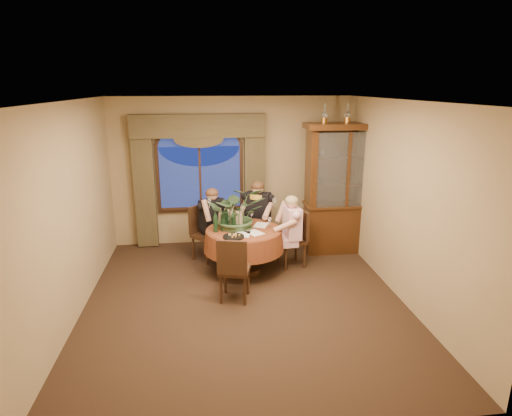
{
  "coord_description": "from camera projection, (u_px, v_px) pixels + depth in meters",
  "views": [
    {
      "loc": [
        -0.51,
        -5.54,
        2.99
      ],
      "look_at": [
        0.28,
        0.97,
        1.1
      ],
      "focal_mm": 30.0,
      "sensor_mm": 36.0,
      "label": 1
    }
  ],
  "objects": [
    {
      "name": "wine_bottle_0",
      "position": [
        226.0,
        216.0,
        7.02
      ],
      "size": [
        0.07,
        0.07,
        0.33
      ],
      "primitive_type": "cylinder",
      "color": "black",
      "rests_on": "dining_table"
    },
    {
      "name": "chair_right",
      "position": [
        291.0,
        239.0,
        7.24
      ],
      "size": [
        0.5,
        0.5,
        0.96
      ],
      "primitive_type": "cube",
      "rotation": [
        0.0,
        0.0,
        -4.5
      ],
      "color": "black",
      "rests_on": "floor"
    },
    {
      "name": "wine_bottle_5",
      "position": [
        223.0,
        221.0,
        6.78
      ],
      "size": [
        0.07,
        0.07,
        0.33
      ],
      "primitive_type": "cylinder",
      "color": "black",
      "rests_on": "dining_table"
    },
    {
      "name": "wine_glass_person_back",
      "position": [
        226.0,
        218.0,
        7.17
      ],
      "size": [
        0.07,
        0.07,
        0.18
      ],
      "primitive_type": null,
      "color": "silver",
      "rests_on": "dining_table"
    },
    {
      "name": "drapery_right",
      "position": [
        255.0,
        184.0,
        8.16
      ],
      "size": [
        0.38,
        0.14,
        2.32
      ],
      "primitive_type": "cube",
      "color": "#433B23",
      "rests_on": "floor"
    },
    {
      "name": "wine_glass_person_scarf",
      "position": [
        251.0,
        216.0,
        7.28
      ],
      "size": [
        0.07,
        0.07,
        0.18
      ],
      "primitive_type": null,
      "color": "silver",
      "rests_on": "dining_table"
    },
    {
      "name": "tasting_paper_2",
      "position": [
        243.0,
        234.0,
        6.66
      ],
      "size": [
        0.27,
        0.34,
        0.0
      ],
      "primitive_type": "cube",
      "rotation": [
        0.0,
        0.0,
        -0.2
      ],
      "color": "white",
      "rests_on": "dining_table"
    },
    {
      "name": "oil_lamp_center",
      "position": [
        348.0,
        113.0,
        7.37
      ],
      "size": [
        0.11,
        0.11,
        0.34
      ],
      "primitive_type": null,
      "color": "#A5722D",
      "rests_on": "china_cabinet"
    },
    {
      "name": "china_cabinet",
      "position": [
        343.0,
        189.0,
        7.74
      ],
      "size": [
        1.45,
        0.57,
        2.36
      ],
      "primitive_type": "cube",
      "color": "#321B0C",
      "rests_on": "floor"
    },
    {
      "name": "oil_lamp_right",
      "position": [
        370.0,
        113.0,
        7.42
      ],
      "size": [
        0.11,
        0.11,
        0.34
      ],
      "primitive_type": null,
      "color": "#A5722D",
      "rests_on": "china_cabinet"
    },
    {
      "name": "arched_transom",
      "position": [
        199.0,
        137.0,
        7.84
      ],
      "size": [
        1.6,
        0.06,
        0.44
      ],
      "primitive_type": null,
      "color": "navy",
      "rests_on": "wall_back"
    },
    {
      "name": "chair_front_left",
      "position": [
        235.0,
        268.0,
        6.09
      ],
      "size": [
        0.51,
        0.51,
        0.96
      ],
      "primitive_type": "cube",
      "rotation": [
        0.0,
        0.0,
        -0.24
      ],
      "color": "black",
      "rests_on": "floor"
    },
    {
      "name": "chair_back_right",
      "position": [
        256.0,
        227.0,
        7.84
      ],
      "size": [
        0.54,
        0.54,
        0.96
      ],
      "primitive_type": "cube",
      "rotation": [
        0.0,
        0.0,
        -3.48
      ],
      "color": "black",
      "rests_on": "floor"
    },
    {
      "name": "wall_back",
      "position": [
        232.0,
        172.0,
        8.17
      ],
      "size": [
        4.5,
        0.0,
        4.5
      ],
      "primitive_type": "plane",
      "rotation": [
        1.57,
        0.0,
        0.0
      ],
      "color": "#9A8559",
      "rests_on": "ground"
    },
    {
      "name": "window",
      "position": [
        200.0,
        178.0,
        8.06
      ],
      "size": [
        1.62,
        0.1,
        1.32
      ],
      "primitive_type": null,
      "color": "navy",
      "rests_on": "wall_back"
    },
    {
      "name": "tasting_paper_0",
      "position": [
        254.0,
        233.0,
        6.73
      ],
      "size": [
        0.33,
        0.36,
        0.0
      ],
      "primitive_type": "cube",
      "rotation": [
        0.0,
        0.0,
        0.52
      ],
      "color": "white",
      "rests_on": "dining_table"
    },
    {
      "name": "wall_right",
      "position": [
        402.0,
        202.0,
        6.04
      ],
      "size": [
        0.0,
        5.0,
        5.0
      ],
      "primitive_type": "plane",
      "rotation": [
        1.57,
        0.0,
        -1.57
      ],
      "color": "#9A8559",
      "rests_on": "ground"
    },
    {
      "name": "drapery_left",
      "position": [
        145.0,
        186.0,
        7.92
      ],
      "size": [
        0.38,
        0.14,
        2.32
      ],
      "primitive_type": "cube",
      "color": "#433B23",
      "rests_on": "floor"
    },
    {
      "name": "wine_bottle_1",
      "position": [
        232.0,
        218.0,
        6.92
      ],
      "size": [
        0.07,
        0.07,
        0.33
      ],
      "primitive_type": "cylinder",
      "color": "tan",
      "rests_on": "dining_table"
    },
    {
      "name": "tasting_paper_1",
      "position": [
        261.0,
        225.0,
        7.1
      ],
      "size": [
        0.31,
        0.36,
        0.0
      ],
      "primitive_type": "cube",
      "rotation": [
        0.0,
        0.0,
        -0.39
      ],
      "color": "white",
      "rests_on": "dining_table"
    },
    {
      "name": "wine_bottle_3",
      "position": [
        233.0,
        221.0,
        6.8
      ],
      "size": [
        0.07,
        0.07,
        0.33
      ],
      "primitive_type": "cylinder",
      "color": "black",
      "rests_on": "dining_table"
    },
    {
      "name": "floor",
      "position": [
        245.0,
        300.0,
        6.17
      ],
      "size": [
        5.0,
        5.0,
        0.0
      ],
      "primitive_type": "plane",
      "color": "black",
      "rests_on": "ground"
    },
    {
      "name": "oil_lamp_left",
      "position": [
        325.0,
        113.0,
        7.32
      ],
      "size": [
        0.11,
        0.11,
        0.34
      ],
      "primitive_type": null,
      "color": "#A5722D",
      "rests_on": "china_cabinet"
    },
    {
      "name": "wine_bottle_4",
      "position": [
        215.0,
        222.0,
        6.73
      ],
      "size": [
        0.07,
        0.07,
        0.33
      ],
      "primitive_type": "cylinder",
      "color": "black",
      "rests_on": "dining_table"
    },
    {
      "name": "olive_bowl",
      "position": [
        248.0,
        229.0,
        6.86
      ],
      "size": [
        0.14,
        0.14,
        0.04
      ],
      "primitive_type": "imported",
      "color": "#42542D",
      "rests_on": "dining_table"
    },
    {
      "name": "ceiling",
      "position": [
        243.0,
        101.0,
        5.4
      ],
      "size": [
        5.0,
        5.0,
        0.0
      ],
      "primitive_type": "plane",
      "rotation": [
        3.14,
        0.0,
        0.0
      ],
      "color": "white",
      "rests_on": "wall_back"
    },
    {
      "name": "person_back",
      "position": [
        212.0,
        224.0,
        7.49
      ],
      "size": [
        0.63,
        0.62,
        1.3
      ],
      "primitive_type": null,
      "rotation": [
        0.0,
        0.0,
        -2.48
      ],
      "color": "black",
      "rests_on": "floor"
    },
    {
      "name": "swag_valance",
      "position": [
        198.0,
        126.0,
        7.71
      ],
      "size": [
        2.45,
        0.16,
        0.42
      ],
      "primitive_type": null,
      "color": "#433B23",
      "rests_on": "wall_back"
    },
    {
      "name": "stoneware_vase",
      "position": [
        239.0,
        219.0,
        6.99
      ],
      "size": [
        0.14,
        0.14,
        0.27
      ],
      "primitive_type": null,
      "color": "tan",
      "rests_on": "dining_table"
    },
    {
      "name": "centerpiece_plant",
      "position": [
        237.0,
        192.0,
        6.86
      ],
      "size": [
        0.91,
        1.01,
        0.79
      ],
      "primitive_type": "imported",
      "color": "#345330",
      "rests_on": "dining_table"
    },
    {
      "name": "chair_back",
      "position": [
        207.0,
        234.0,
        7.5
      ],
      "size": [
        0.59,
        0.59,
        0.96
      ],
      "primitive_type": "cube",
      "rotation": [
        0.0,
        0.0,
        -2.37
      ],
      "color": "black",
      "rests_on": "floor"
    },
    {
      "name": "dining_table",
      "position": [
        244.0,
        251.0,
        7.01
      ],
      "size": [
        1.47,
        1.47,
        0.75
      ],
      "primitive_type": "cylinder",
      "rotation": [
        0.0,
        0.0,
        0.13
      ],
      "color": "maroon",
      "rests_on": "floor"
    },
    {
      "name": "cheese_platter",
      "position": [
        234.0,
        237.0,
        6.52
      ],
      "size": [
        0.33,
        0.33,
        0.02
      ],
      "primitive_type": "cylinder",
      "color": "black",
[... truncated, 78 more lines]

